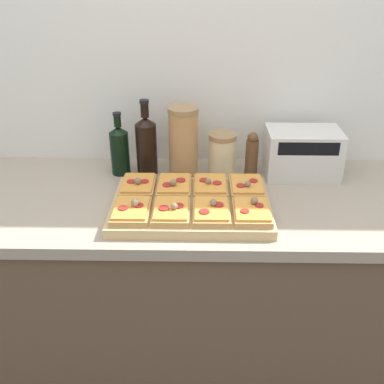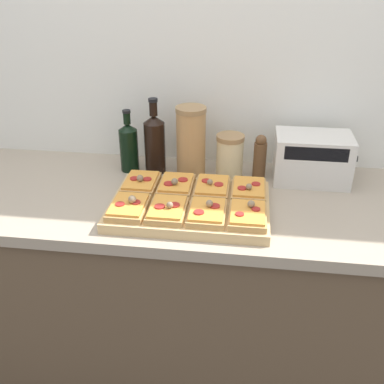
{
  "view_description": "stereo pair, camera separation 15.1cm",
  "coord_description": "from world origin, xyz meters",
  "px_view_note": "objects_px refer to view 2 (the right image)",
  "views": [
    {
      "loc": [
        0.03,
        -1.09,
        1.67
      ],
      "look_at": [
        0.0,
        0.25,
        0.97
      ],
      "focal_mm": 42.0,
      "sensor_mm": 36.0,
      "label": 1
    },
    {
      "loc": [
        0.18,
        -1.07,
        1.67
      ],
      "look_at": [
        0.0,
        0.25,
        0.97
      ],
      "focal_mm": 42.0,
      "sensor_mm": 36.0,
      "label": 2
    }
  ],
  "objects_px": {
    "wine_bottle": "(155,143)",
    "olive_oil_bottle": "(129,146)",
    "cutting_board": "(191,206)",
    "grain_jar_short": "(230,156)",
    "toaster_oven": "(312,158)",
    "grain_jar_tall": "(191,141)",
    "pepper_mill": "(260,157)"
  },
  "relations": [
    {
      "from": "cutting_board",
      "to": "toaster_oven",
      "type": "height_order",
      "value": "toaster_oven"
    },
    {
      "from": "wine_bottle",
      "to": "grain_jar_tall",
      "type": "bearing_deg",
      "value": -0.0
    },
    {
      "from": "cutting_board",
      "to": "olive_oil_bottle",
      "type": "xyz_separation_m",
      "value": [
        -0.28,
        0.29,
        0.08
      ]
    },
    {
      "from": "cutting_board",
      "to": "wine_bottle",
      "type": "bearing_deg",
      "value": 121.88
    },
    {
      "from": "cutting_board",
      "to": "grain_jar_short",
      "type": "relative_size",
      "value": 3.16
    },
    {
      "from": "olive_oil_bottle",
      "to": "toaster_oven",
      "type": "bearing_deg",
      "value": -0.07
    },
    {
      "from": "grain_jar_short",
      "to": "toaster_oven",
      "type": "relative_size",
      "value": 0.55
    },
    {
      "from": "cutting_board",
      "to": "pepper_mill",
      "type": "distance_m",
      "value": 0.37
    },
    {
      "from": "cutting_board",
      "to": "grain_jar_tall",
      "type": "bearing_deg",
      "value": 97.51
    },
    {
      "from": "wine_bottle",
      "to": "toaster_oven",
      "type": "xyz_separation_m",
      "value": [
        0.6,
        -0.0,
        -0.03
      ]
    },
    {
      "from": "grain_jar_tall",
      "to": "toaster_oven",
      "type": "distance_m",
      "value": 0.46
    },
    {
      "from": "olive_oil_bottle",
      "to": "grain_jar_short",
      "type": "bearing_deg",
      "value": 0.0
    },
    {
      "from": "grain_jar_tall",
      "to": "toaster_oven",
      "type": "bearing_deg",
      "value": -0.11
    },
    {
      "from": "olive_oil_bottle",
      "to": "toaster_oven",
      "type": "height_order",
      "value": "olive_oil_bottle"
    },
    {
      "from": "olive_oil_bottle",
      "to": "wine_bottle",
      "type": "relative_size",
      "value": 0.84
    },
    {
      "from": "wine_bottle",
      "to": "grain_jar_short",
      "type": "distance_m",
      "value": 0.29
    },
    {
      "from": "toaster_oven",
      "to": "wine_bottle",
      "type": "bearing_deg",
      "value": 179.92
    },
    {
      "from": "grain_jar_tall",
      "to": "grain_jar_short",
      "type": "relative_size",
      "value": 1.62
    },
    {
      "from": "wine_bottle",
      "to": "cutting_board",
      "type": "bearing_deg",
      "value": -58.12
    },
    {
      "from": "pepper_mill",
      "to": "toaster_oven",
      "type": "height_order",
      "value": "toaster_oven"
    },
    {
      "from": "cutting_board",
      "to": "pepper_mill",
      "type": "bearing_deg",
      "value": 51.97
    },
    {
      "from": "cutting_board",
      "to": "wine_bottle",
      "type": "relative_size",
      "value": 1.78
    },
    {
      "from": "pepper_mill",
      "to": "cutting_board",
      "type": "bearing_deg",
      "value": -128.03
    },
    {
      "from": "wine_bottle",
      "to": "grain_jar_tall",
      "type": "distance_m",
      "value": 0.14
    },
    {
      "from": "cutting_board",
      "to": "toaster_oven",
      "type": "distance_m",
      "value": 0.51
    },
    {
      "from": "grain_jar_tall",
      "to": "toaster_oven",
      "type": "xyz_separation_m",
      "value": [
        0.45,
        -0.0,
        -0.04
      ]
    },
    {
      "from": "wine_bottle",
      "to": "olive_oil_bottle",
      "type": "bearing_deg",
      "value": -180.0
    },
    {
      "from": "grain_jar_short",
      "to": "olive_oil_bottle",
      "type": "bearing_deg",
      "value": -180.0
    },
    {
      "from": "grain_jar_short",
      "to": "cutting_board",
      "type": "bearing_deg",
      "value": -111.13
    },
    {
      "from": "grain_jar_tall",
      "to": "wine_bottle",
      "type": "bearing_deg",
      "value": 180.0
    },
    {
      "from": "wine_bottle",
      "to": "grain_jar_short",
      "type": "relative_size",
      "value": 1.78
    },
    {
      "from": "grain_jar_tall",
      "to": "grain_jar_short",
      "type": "distance_m",
      "value": 0.16
    }
  ]
}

